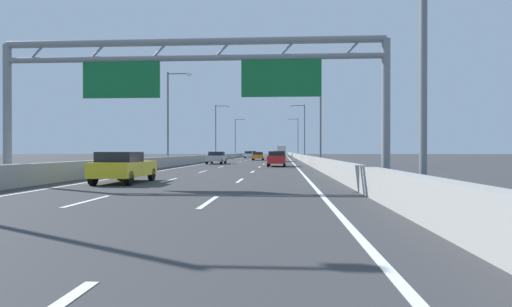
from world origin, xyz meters
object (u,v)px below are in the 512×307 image
Objects in this scene: streetlamp_left_mid at (170,113)px; silver_car at (216,158)px; streetlamp_left_distant at (236,135)px; streetlamp_right_far at (303,128)px; streetlamp_right_distant at (297,135)px; sign_gantry at (193,73)px; orange_car at (258,156)px; blue_car at (253,154)px; black_car at (279,156)px; yellow_car at (124,167)px; white_car at (249,155)px; streetlamp_right_near at (415,5)px; streetlamp_left_far at (217,129)px; box_truck at (281,151)px; streetlamp_right_mid at (318,112)px; red_car at (277,158)px.

silver_car is (3.71, 6.52, -4.66)m from streetlamp_left_mid.
streetlamp_left_distant is at bearing 90.00° from streetlamp_left_mid.
streetlamp_right_distant is (0.00, 30.69, 0.00)m from streetlamp_right_far.
sign_gantry is 3.80× the size of orange_car.
black_car is (7.07, -46.95, -0.00)m from blue_car.
yellow_car is 71.73m from white_car.
orange_car is at bearing -77.93° from streetlamp_left_distant.
white_car is at bearing 89.46° from silver_car.
streetlamp_right_far reaches higher than black_car.
streetlamp_right_near is 34.13m from streetlamp_left_mid.
streetlamp_left_far is 2.05× the size of black_car.
silver_car is at bearing -100.33° from orange_car.
yellow_car is 0.50× the size of box_truck.
sign_gantry is 3.80× the size of silver_car.
streetlamp_right_far is at bearing 90.00° from streetlamp_right_near.
streetlamp_right_mid is 2.14× the size of silver_car.
black_car is at bearing -81.43° from blue_car.
streetlamp_right_distant reaches higher than orange_car.
blue_car is at bearing 86.62° from streetlamp_left_mid.
streetlamp_left_distant reaches higher than sign_gantry.
black_car is at bearing 102.39° from streetlamp_right_mid.
black_car is at bearing 80.51° from yellow_car.
streetlamp_right_far is at bearing 82.60° from red_car.
box_truck is at bearing 92.71° from streetlamp_right_mid.
box_truck is (0.28, 82.09, 0.85)m from red_car.
blue_car is (3.85, 34.50, -4.63)m from streetlamp_left_far.
box_truck is (7.07, 104.17, 0.87)m from yellow_car.
orange_car is 0.52× the size of box_truck.
yellow_car is (4.02, -23.06, -4.65)m from streetlamp_left_mid.
sign_gantry is at bearing -84.96° from streetlamp_left_distant.
white_car is 42.16m from silver_car.
streetlamp_right_mid is 19.25m from black_car.
orange_car is (-7.53, -3.92, -4.68)m from streetlamp_right_far.
streetlamp_right_near is 2.30× the size of white_car.
streetlamp_right_far is at bearing 82.36° from sign_gantry.
streetlamp_left_distant is 2.14× the size of orange_car.
streetlamp_right_distant reaches higher than box_truck.
yellow_car is 88.25m from blue_car.
sign_gantry is at bearing -87.29° from white_car.
streetlamp_right_near is 14.11m from yellow_car.
sign_gantry is at bearing -94.53° from black_car.
streetlamp_left_far and streetlamp_right_far have the same top height.
white_car is (4.11, -12.71, -4.65)m from streetlamp_left_distant.
white_car is 16.52m from blue_car.
streetlamp_right_mid is at bearing 13.43° from red_car.
streetlamp_left_distant is at bearing 92.73° from yellow_car.
streetlamp_right_far is 30.69m from streetlamp_right_distant.
box_truck is at bearing 82.21° from streetlamp_left_mid.
streetlamp_right_far is at bearing 27.47° from orange_car.
streetlamp_left_mid and streetlamp_left_distant have the same top height.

